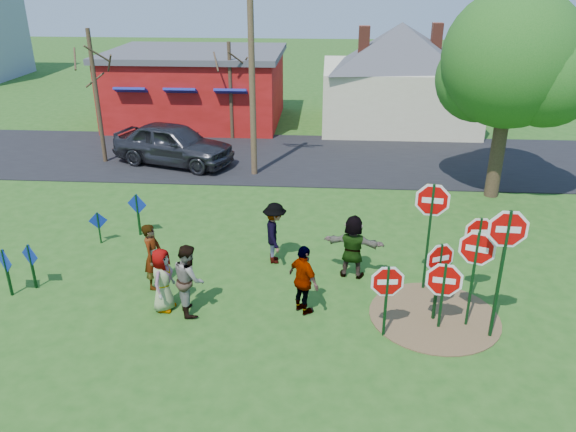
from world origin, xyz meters
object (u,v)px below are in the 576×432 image
at_px(person_a, 163,280).
at_px(suv, 173,144).
at_px(stop_sign_b, 431,210).
at_px(utility_pole, 252,73).
at_px(leafy_tree, 514,66).
at_px(person_b, 153,256).
at_px(stop_sign_a, 387,287).
at_px(stop_sign_c, 505,246).
at_px(stop_sign_d, 478,239).

bearing_deg(person_a, suv, 22.79).
height_order(stop_sign_b, utility_pole, utility_pole).
xyz_separation_m(stop_sign_b, leafy_tree, (3.73, 7.07, 2.52)).
relative_size(stop_sign_b, person_b, 1.72).
relative_size(stop_sign_b, utility_pole, 0.40).
height_order(stop_sign_a, person_b, stop_sign_a).
xyz_separation_m(stop_sign_c, utility_pole, (-6.92, 10.92, 1.79)).
bearing_deg(leafy_tree, stop_sign_d, -108.99).
relative_size(person_a, person_b, 0.91).
distance_m(stop_sign_d, leafy_tree, 8.57).
bearing_deg(leafy_tree, utility_pole, 169.37).
distance_m(stop_sign_a, stop_sign_c, 2.71).
bearing_deg(stop_sign_a, stop_sign_b, 54.18).
height_order(stop_sign_a, stop_sign_b, stop_sign_b).
bearing_deg(stop_sign_c, stop_sign_a, -174.89).
height_order(stop_sign_b, stop_sign_c, stop_sign_c).
height_order(person_a, utility_pole, utility_pole).
distance_m(stop_sign_b, stop_sign_c, 2.43).
height_order(utility_pole, leafy_tree, utility_pole).
bearing_deg(suv, stop_sign_c, -120.70).
relative_size(utility_pole, leafy_tree, 1.06).
bearing_deg(utility_pole, stop_sign_d, -53.95).
bearing_deg(utility_pole, stop_sign_a, -68.14).
height_order(person_a, suv, suv).
height_order(stop_sign_a, stop_sign_d, stop_sign_d).
distance_m(stop_sign_a, stop_sign_b, 2.72).
relative_size(stop_sign_c, leafy_tree, 0.45).
height_order(stop_sign_c, leafy_tree, leafy_tree).
bearing_deg(utility_pole, suv, 163.79).
height_order(stop_sign_a, stop_sign_c, stop_sign_c).
xyz_separation_m(stop_sign_a, stop_sign_d, (2.37, 1.70, 0.46)).
relative_size(stop_sign_b, leafy_tree, 0.42).
xyz_separation_m(stop_sign_c, suv, (-10.59, 11.99, -1.44)).
relative_size(stop_sign_a, utility_pole, 0.25).
bearing_deg(stop_sign_a, leafy_tree, 55.46).
bearing_deg(stop_sign_b, suv, 141.74).
xyz_separation_m(suv, utility_pole, (3.67, -1.07, 3.23)).
distance_m(stop_sign_a, leafy_tree, 11.09).
height_order(stop_sign_a, leafy_tree, leafy_tree).
bearing_deg(stop_sign_d, leafy_tree, 67.09).
relative_size(person_a, suv, 0.31).
distance_m(stop_sign_b, stop_sign_d, 1.34).
distance_m(person_a, suv, 11.67).
xyz_separation_m(stop_sign_a, utility_pole, (-4.43, 11.04, 2.85)).
bearing_deg(suv, stop_sign_a, -128.38).
bearing_deg(stop_sign_c, stop_sign_b, 122.98).
bearing_deg(stop_sign_a, suv, 117.47).
bearing_deg(stop_sign_d, stop_sign_a, -148.33).
relative_size(stop_sign_d, person_a, 1.48).
relative_size(stop_sign_d, leafy_tree, 0.33).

